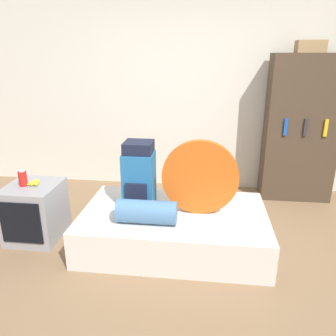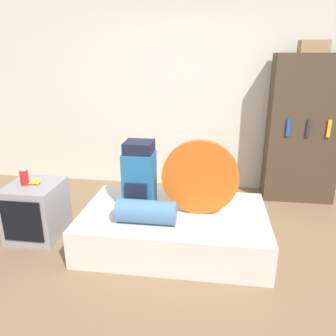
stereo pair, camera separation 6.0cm
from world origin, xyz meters
name	(u,v)px [view 1 (the left image)]	position (x,y,z in m)	size (l,w,h in m)	color
ground_plane	(173,272)	(0.00, 0.00, 0.00)	(16.00, 16.00, 0.00)	#846647
wall_back	(190,96)	(0.00, 2.12, 1.30)	(8.00, 0.05, 2.60)	silver
bed	(174,228)	(-0.04, 0.47, 0.18)	(1.82, 1.12, 0.37)	silver
backpack	(139,175)	(-0.41, 0.58, 0.69)	(0.30, 0.32, 0.67)	#23669E
tent_bag	(200,177)	(0.21, 0.47, 0.73)	(0.73, 0.07, 0.73)	#E05B19
sleeping_roll	(147,212)	(-0.26, 0.21, 0.48)	(0.55, 0.22, 0.22)	teal
television	(35,212)	(-1.49, 0.44, 0.29)	(0.51, 0.56, 0.59)	#939399
canister	(23,178)	(-1.56, 0.42, 0.67)	(0.08, 0.08, 0.17)	red
banana_bunch	(35,182)	(-1.46, 0.47, 0.61)	(0.13, 0.16, 0.04)	yellow
bookshelf	(301,130)	(1.45, 1.85, 0.93)	(0.88, 0.39, 1.86)	#473828
cardboard_box	(310,46)	(1.44, 1.88, 1.93)	(0.33, 0.20, 0.14)	#A88456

